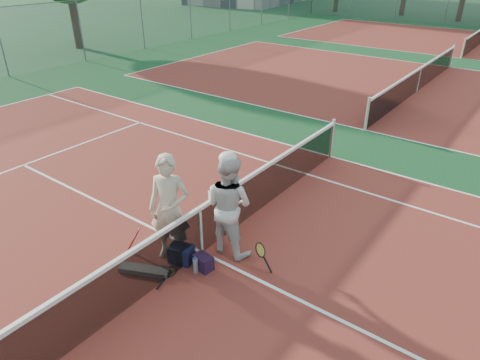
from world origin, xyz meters
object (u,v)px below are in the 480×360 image
at_px(racket_black_held, 260,257).
at_px(sports_bag_purple, 203,262).
at_px(player_a, 170,209).
at_px(racket_spare, 169,272).
at_px(player_b, 228,205).
at_px(net_main, 201,230).
at_px(sports_bag_navy, 181,254).
at_px(water_bottle, 195,266).
at_px(racket_red, 138,240).

height_order(racket_black_held, sports_bag_purple, racket_black_held).
distance_m(player_a, racket_spare, 1.14).
bearing_deg(player_a, player_b, 20.03).
bearing_deg(net_main, sports_bag_navy, -105.96).
bearing_deg(racket_black_held, water_bottle, 36.69).
distance_m(player_a, racket_red, 1.03).
xyz_separation_m(sports_bag_navy, water_bottle, (0.42, -0.08, -0.02)).
height_order(sports_bag_purple, water_bottle, water_bottle).
bearing_deg(racket_red, water_bottle, -24.84).
relative_size(net_main, racket_red, 20.31).
relative_size(net_main, racket_black_held, 20.62).
relative_size(player_a, water_bottle, 6.90).
height_order(racket_red, racket_spare, racket_red).
bearing_deg(racket_red, sports_bag_purple, -18.20).
relative_size(player_b, water_bottle, 6.62).
distance_m(racket_black_held, racket_spare, 1.65).
bearing_deg(water_bottle, sports_bag_navy, 169.50).
bearing_deg(water_bottle, racket_spare, -142.77).
height_order(player_b, sports_bag_purple, player_b).
bearing_deg(water_bottle, racket_black_held, 42.30).
bearing_deg(water_bottle, player_a, 169.40).
xyz_separation_m(net_main, sports_bag_purple, (0.34, -0.33, -0.37)).
height_order(sports_bag_navy, water_bottle, sports_bag_navy).
relative_size(racket_black_held, sports_bag_purple, 1.55).
bearing_deg(sports_bag_purple, racket_black_held, 36.93).
xyz_separation_m(racket_red, racket_black_held, (2.14, 0.97, -0.00)).
xyz_separation_m(player_b, sports_bag_purple, (-0.01, -0.74, -0.85)).
height_order(racket_black_held, sports_bag_navy, racket_black_held).
bearing_deg(sports_bag_navy, player_a, 169.22).
bearing_deg(net_main, racket_red, -144.80).
distance_m(net_main, sports_bag_purple, 0.60).
height_order(net_main, racket_spare, net_main).
relative_size(player_a, sports_bag_purple, 6.02).
bearing_deg(racket_spare, racket_red, 65.72).
bearing_deg(racket_spare, player_b, -38.00).
height_order(player_b, racket_spare, player_b).
bearing_deg(net_main, player_b, 49.27).
height_order(net_main, sports_bag_purple, net_main).
bearing_deg(player_b, racket_black_held, 169.64).
relative_size(player_b, racket_spare, 3.31).
distance_m(racket_spare, sports_bag_navy, 0.40).
height_order(net_main, player_a, player_a).
distance_m(player_b, sports_bag_navy, 1.26).
bearing_deg(player_b, sports_bag_purple, 87.76).
bearing_deg(sports_bag_purple, sports_bag_navy, -169.17).
relative_size(racket_black_held, racket_spare, 0.89).
distance_m(player_a, racket_black_held, 1.83).
distance_m(player_b, racket_black_held, 1.09).
xyz_separation_m(net_main, player_a, (-0.37, -0.37, 0.52)).
distance_m(racket_red, racket_black_held, 2.35).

